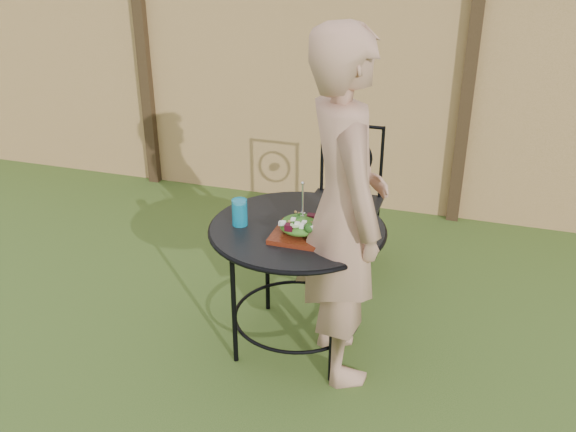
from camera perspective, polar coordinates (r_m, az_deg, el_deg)
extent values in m
plane|color=#274315|center=(3.67, -9.54, -11.56)|extent=(60.00, 60.00, 0.00)
cube|color=tan|center=(5.15, 0.77, 11.01)|extent=(8.00, 0.05, 1.80)
cube|color=black|center=(5.60, -12.52, 12.15)|extent=(0.09, 0.09, 1.90)
cube|color=black|center=(4.88, 15.59, 9.88)|extent=(0.09, 0.09, 1.90)
cylinder|color=black|center=(3.31, 0.84, -1.06)|extent=(0.90, 0.90, 0.02)
torus|color=black|center=(3.31, 0.84, -1.15)|extent=(0.92, 0.92, 0.02)
torus|color=black|center=(3.58, 0.78, -8.73)|extent=(0.70, 0.70, 0.02)
cylinder|color=black|center=(3.65, 5.95, -4.93)|extent=(0.03, 0.03, 0.71)
cylinder|color=black|center=(3.77, -1.86, -3.73)|extent=(0.03, 0.03, 0.71)
cylinder|color=black|center=(3.35, -4.84, -7.90)|extent=(0.03, 0.03, 0.71)
cylinder|color=black|center=(3.22, 3.95, -9.47)|extent=(0.03, 0.03, 0.71)
cube|color=black|center=(4.18, 4.89, 0.79)|extent=(0.46, 0.46, 0.03)
cylinder|color=black|center=(4.19, 5.80, 8.03)|extent=(0.42, 0.02, 0.02)
torus|color=black|center=(4.27, 5.67, 5.21)|extent=(0.28, 0.02, 0.28)
cylinder|color=black|center=(4.15, 1.45, -2.86)|extent=(0.02, 0.02, 0.44)
cylinder|color=black|center=(4.07, 6.87, -3.66)|extent=(0.02, 0.02, 0.44)
cylinder|color=black|center=(4.50, 2.88, -0.54)|extent=(0.02, 0.02, 0.44)
cylinder|color=black|center=(4.42, 7.89, -1.23)|extent=(0.02, 0.02, 0.44)
cylinder|color=black|center=(4.31, 3.06, 5.26)|extent=(0.02, 0.02, 0.50)
cylinder|color=black|center=(4.24, 8.30, 4.64)|extent=(0.02, 0.02, 0.50)
imported|color=#A6775F|center=(3.08, 4.98, 0.46)|extent=(0.69, 0.78, 1.78)
cube|color=#3E0F08|center=(3.20, 1.11, -1.63)|extent=(0.27, 0.27, 0.02)
ellipsoid|color=#235614|center=(3.17, 1.12, -0.80)|extent=(0.21, 0.21, 0.08)
cylinder|color=silver|center=(3.11, 1.32, 1.32)|extent=(0.01, 0.01, 0.18)
cylinder|color=#0E81A8|center=(3.30, -4.32, 0.33)|extent=(0.08, 0.08, 0.14)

